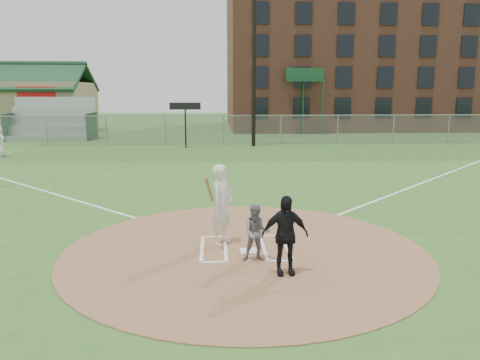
{
  "coord_description": "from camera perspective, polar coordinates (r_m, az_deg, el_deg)",
  "views": [
    {
      "loc": [
        -0.71,
        -10.36,
        3.67
      ],
      "look_at": [
        0.0,
        2.0,
        1.3
      ],
      "focal_mm": 35.0,
      "sensor_mm": 36.0,
      "label": 1
    }
  ],
  "objects": [
    {
      "name": "ground",
      "position": [
        11.01,
        0.6,
        -8.63
      ],
      "size": [
        140.0,
        140.0,
        0.0
      ],
      "primitive_type": "plane",
      "color": "#316221",
      "rests_on": "ground"
    },
    {
      "name": "dirt_circle",
      "position": [
        11.01,
        0.6,
        -8.58
      ],
      "size": [
        8.4,
        8.4,
        0.02
      ],
      "primitive_type": "cylinder",
      "color": "#996B48",
      "rests_on": "ground"
    },
    {
      "name": "home_plate",
      "position": [
        10.91,
        1.08,
        -8.63
      ],
      "size": [
        0.42,
        0.42,
        0.03
      ],
      "primitive_type": "cube",
      "rotation": [
        0.0,
        0.0,
        0.05
      ],
      "color": "white",
      "rests_on": "dirt_circle"
    },
    {
      "name": "foul_line_first",
      "position": [
        21.96,
        23.01,
        0.36
      ],
      "size": [
        17.04,
        17.04,
        0.01
      ],
      "primitive_type": "cube",
      "rotation": [
        0.0,
        0.0,
        -0.79
      ],
      "color": "white",
      "rests_on": "ground"
    },
    {
      "name": "foul_line_third",
      "position": [
        21.38,
        -26.04,
        -0.15
      ],
      "size": [
        17.04,
        17.04,
        0.01
      ],
      "primitive_type": "cube",
      "rotation": [
        0.0,
        0.0,
        0.79
      ],
      "color": "white",
      "rests_on": "ground"
    },
    {
      "name": "catcher",
      "position": [
        10.17,
        2.03,
        -6.46
      ],
      "size": [
        0.63,
        0.5,
        1.25
      ],
      "primitive_type": "imported",
      "rotation": [
        0.0,
        0.0,
        -0.04
      ],
      "color": "slate",
      "rests_on": "dirt_circle"
    },
    {
      "name": "umpire",
      "position": [
        9.45,
        5.49,
        -6.69
      ],
      "size": [
        0.97,
        0.45,
        1.62
      ],
      "primitive_type": "imported",
      "rotation": [
        0.0,
        0.0,
        0.06
      ],
      "color": "black",
      "rests_on": "dirt_circle"
    },
    {
      "name": "batters_boxes",
      "position": [
        11.14,
        0.55,
        -8.25
      ],
      "size": [
        2.08,
        1.88,
        0.01
      ],
      "color": "white",
      "rests_on": "dirt_circle"
    },
    {
      "name": "batter_at_plate",
      "position": [
        11.19,
        -2.2,
        -3.01
      ],
      "size": [
        0.79,
        1.12,
        1.94
      ],
      "color": "silver",
      "rests_on": "dirt_circle"
    },
    {
      "name": "outfield_fence",
      "position": [
        32.47,
        -2.03,
        6.13
      ],
      "size": [
        56.08,
        0.08,
        2.03
      ],
      "color": "slate",
      "rests_on": "ground"
    },
    {
      "name": "bleachers",
      "position": [
        38.63,
        -22.0,
        6.96
      ],
      "size": [
        6.08,
        3.2,
        3.2
      ],
      "color": "#B7BABF",
      "rests_on": "ground"
    },
    {
      "name": "clubhouse",
      "position": [
        46.69,
        -25.29,
        8.23
      ],
      "size": [
        12.2,
        8.71,
        6.23
      ],
      "color": "tan",
      "rests_on": "ground"
    },
    {
      "name": "brick_warehouse",
      "position": [
        51.27,
        16.3,
        14.69
      ],
      "size": [
        30.0,
        17.17,
        15.0
      ],
      "color": "brown",
      "rests_on": "ground"
    },
    {
      "name": "light_pole",
      "position": [
        31.61,
        1.72,
        16.16
      ],
      "size": [
        1.2,
        0.3,
        12.22
      ],
      "color": "black",
      "rests_on": "ground"
    },
    {
      "name": "scoreboard_sign",
      "position": [
        30.64,
        -6.7,
        8.36
      ],
      "size": [
        2.0,
        0.1,
        2.93
      ],
      "color": "black",
      "rests_on": "ground"
    }
  ]
}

